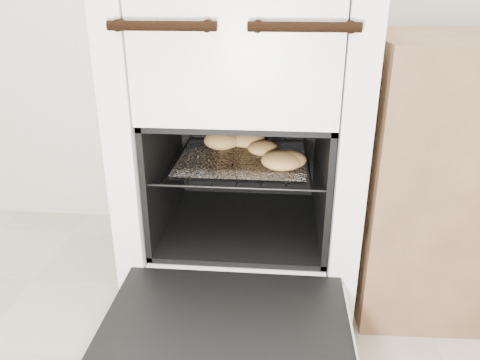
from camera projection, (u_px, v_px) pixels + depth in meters
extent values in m
cube|color=silver|center=(245.00, 140.00, 1.50)|extent=(0.66, 0.71, 1.02)
cylinder|color=black|center=(162.00, 26.00, 1.02)|extent=(0.24, 0.02, 0.02)
cylinder|color=black|center=(304.00, 27.00, 1.00)|extent=(0.24, 0.02, 0.02)
cube|color=black|center=(225.00, 331.00, 1.08)|extent=(0.58, 0.44, 0.03)
cube|color=silver|center=(225.00, 338.00, 1.09)|extent=(0.60, 0.47, 0.02)
cylinder|color=black|center=(166.00, 157.00, 1.45)|extent=(0.01, 0.47, 0.01)
cylinder|color=black|center=(321.00, 162.00, 1.41)|extent=(0.01, 0.47, 0.01)
cylinder|color=black|center=(236.00, 188.00, 1.23)|extent=(0.48, 0.01, 0.01)
cylinder|color=black|center=(248.00, 137.00, 1.64)|extent=(0.48, 0.01, 0.01)
cylinder|color=black|center=(179.00, 157.00, 1.45)|extent=(0.01, 0.44, 0.01)
cylinder|color=black|center=(200.00, 158.00, 1.44)|extent=(0.01, 0.44, 0.01)
cylinder|color=black|center=(221.00, 158.00, 1.44)|extent=(0.01, 0.44, 0.01)
cylinder|color=black|center=(243.00, 159.00, 1.43)|extent=(0.01, 0.44, 0.01)
cylinder|color=black|center=(264.00, 160.00, 1.43)|extent=(0.01, 0.44, 0.01)
cylinder|color=black|center=(286.00, 160.00, 1.42)|extent=(0.01, 0.44, 0.01)
cylinder|color=black|center=(308.00, 161.00, 1.42)|extent=(0.01, 0.44, 0.01)
cube|color=white|center=(242.00, 160.00, 1.41)|extent=(0.38, 0.33, 0.01)
ellipsoid|color=#BB854B|center=(222.00, 140.00, 1.48)|extent=(0.16, 0.16, 0.06)
ellipsoid|color=#BB854B|center=(246.00, 138.00, 1.50)|extent=(0.13, 0.13, 0.05)
ellipsoid|color=#BB854B|center=(263.00, 148.00, 1.43)|extent=(0.13, 0.13, 0.04)
ellipsoid|color=#BB854B|center=(290.00, 159.00, 1.33)|extent=(0.13, 0.13, 0.05)
ellipsoid|color=#BB854B|center=(282.00, 160.00, 1.32)|extent=(0.15, 0.15, 0.05)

